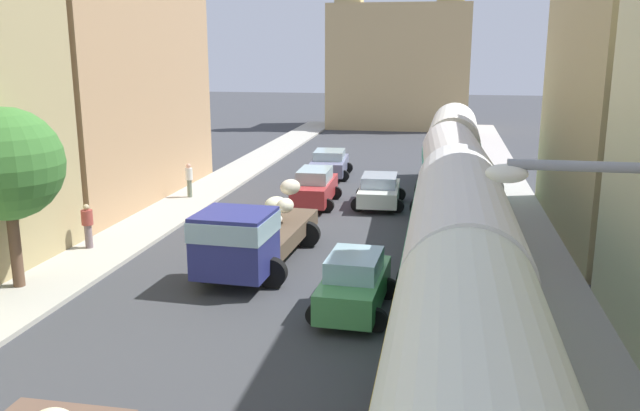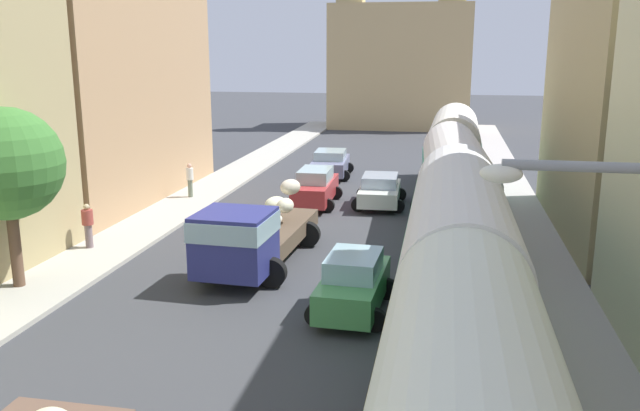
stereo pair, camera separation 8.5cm
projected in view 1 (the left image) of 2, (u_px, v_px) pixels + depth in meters
The scene contains 18 objects.
ground_plane at pixel (340, 217), 27.71m from camera, with size 154.00×154.00×0.00m, color #393B3F.
sidewalk_left at pixel (177, 208), 28.99m from camera, with size 2.50×70.00×0.14m, color #AFABA0.
sidewalk_right at pixel (519, 224), 26.39m from camera, with size 2.50×70.00×0.14m, color #ABA59F.
building_left_2 at pixel (101, 60), 29.71m from camera, with size 5.38×13.14×12.82m.
building_right_2 at pixel (635, 103), 24.00m from camera, with size 4.83×11.96×9.93m.
distant_church at pixel (399, 60), 57.54m from camera, with size 12.06×6.20×17.00m.
parked_bus_1 at pixel (459, 250), 15.35m from camera, with size 3.26×9.39×4.21m.
parked_bus_2 at pixel (455, 182), 23.99m from camera, with size 3.46×9.52×3.90m.
parked_bus_3 at pixel (453, 146), 32.58m from camera, with size 3.41×8.31×4.02m.
cargo_truck_1 at pixel (252, 234), 20.81m from camera, with size 3.21×7.21×2.35m.
car_0 at pixel (315, 187), 29.72m from camera, with size 2.19×4.22×1.66m.
car_1 at pixel (329, 163), 36.29m from camera, with size 2.54×4.03×1.47m.
car_2 at pixel (354, 283), 17.64m from camera, with size 2.20×3.71×1.61m.
car_3 at pixel (379, 190), 29.55m from camera, with size 2.38×3.81×1.42m.
pedestrian_2 at pixel (189, 179), 30.68m from camera, with size 0.48×0.48×1.72m.
pedestrian_4 at pixel (88, 225), 22.86m from camera, with size 0.45×0.45×1.70m.
streetlamp_near at pixel (629, 367), 7.10m from camera, with size 2.01×0.28×5.85m.
roadside_tree_2 at pixel (6, 165), 18.51m from camera, with size 3.19×3.19×5.36m.
Camera 1 is at (4.12, 0.47, 6.93)m, focal length 37.13 mm.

